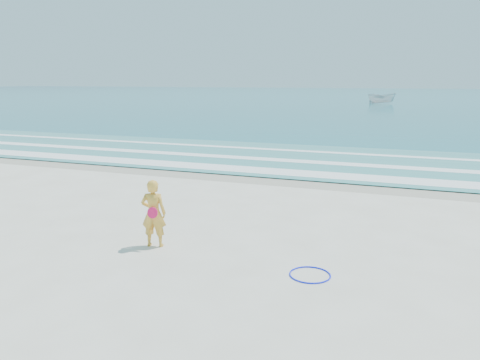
% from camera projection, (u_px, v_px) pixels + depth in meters
% --- Properties ---
extents(ground, '(400.00, 400.00, 0.00)m').
position_uv_depth(ground, '(168.00, 256.00, 10.77)').
color(ground, silver).
rests_on(ground, ground).
extents(wet_sand, '(400.00, 2.40, 0.00)m').
position_uv_depth(wet_sand, '(277.00, 179.00, 19.01)').
color(wet_sand, '#B2A893').
rests_on(wet_sand, ground).
extents(ocean, '(400.00, 190.00, 0.04)m').
position_uv_depth(ocean, '(393.00, 97.00, 106.88)').
color(ocean, '#19727F').
rests_on(ocean, ground).
extents(shallow, '(400.00, 10.00, 0.01)m').
position_uv_depth(shallow, '(304.00, 159.00, 23.57)').
color(shallow, '#59B7AD').
rests_on(shallow, ocean).
extents(foam_near, '(400.00, 1.40, 0.01)m').
position_uv_depth(foam_near, '(285.00, 172.00, 20.19)').
color(foam_near, white).
rests_on(foam_near, shallow).
extents(foam_mid, '(400.00, 0.90, 0.01)m').
position_uv_depth(foam_mid, '(301.00, 161.00, 22.84)').
color(foam_mid, white).
rests_on(foam_mid, shallow).
extents(foam_far, '(400.00, 0.60, 0.01)m').
position_uv_depth(foam_far, '(314.00, 152.00, 25.86)').
color(foam_far, white).
rests_on(foam_far, shallow).
extents(hoop, '(0.87, 0.87, 0.03)m').
position_uv_depth(hoop, '(310.00, 275.00, 9.69)').
color(hoop, '#0D1FF7').
rests_on(hoop, ground).
extents(boat, '(4.65, 2.37, 1.71)m').
position_uv_depth(boat, '(382.00, 98.00, 76.76)').
color(boat, silver).
rests_on(boat, ocean).
extents(woman, '(0.68, 0.53, 1.65)m').
position_uv_depth(woman, '(154.00, 213.00, 11.24)').
color(woman, gold).
rests_on(woman, ground).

